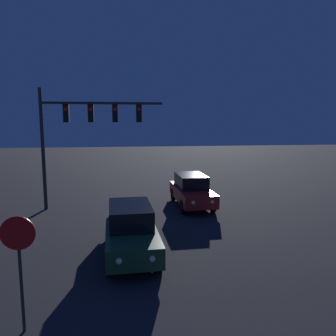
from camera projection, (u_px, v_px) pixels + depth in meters
The scene contains 4 objects.
car_near at pixel (131, 229), 11.12m from camera, with size 1.86×4.49×1.68m.
car_far at pixel (192, 190), 17.44m from camera, with size 1.82×4.47×1.68m.
traffic_signal_mast at pixel (82, 124), 16.52m from camera, with size 6.13×0.30×6.13m.
stop_sign at pixel (19, 252), 6.82m from camera, with size 0.72×0.07×2.57m.
Camera 1 is at (-1.83, 2.08, 4.51)m, focal length 35.00 mm.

